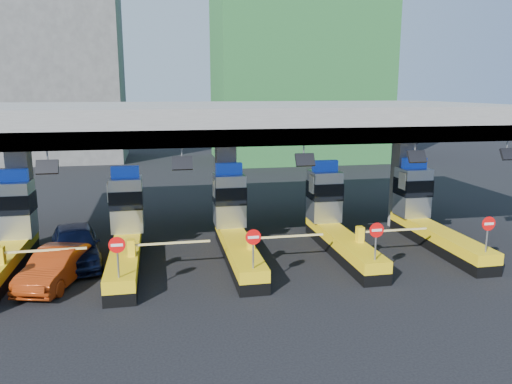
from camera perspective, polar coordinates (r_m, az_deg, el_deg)
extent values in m
plane|color=black|center=(23.98, -2.40, -7.18)|extent=(120.00, 120.00, 0.00)
cube|color=slate|center=(25.71, -3.56, 8.31)|extent=(28.00, 12.00, 1.50)
cube|color=#4C4C49|center=(20.13, -1.36, 6.27)|extent=(28.00, 0.60, 0.70)
cube|color=slate|center=(26.75, -25.20, -0.22)|extent=(1.00, 1.00, 5.50)
cube|color=slate|center=(26.15, -3.46, 0.64)|extent=(1.00, 1.00, 5.50)
cube|color=slate|center=(29.19, 16.38, 1.34)|extent=(1.00, 1.00, 5.50)
cylinder|color=slate|center=(20.32, -22.73, 3.71)|extent=(0.06, 0.06, 0.50)
cube|color=black|center=(20.17, -22.76, 2.65)|extent=(0.80, 0.38, 0.54)
cylinder|color=slate|center=(19.92, -8.48, 4.35)|extent=(0.06, 0.06, 0.50)
cube|color=black|center=(19.77, -8.42, 3.27)|extent=(0.80, 0.38, 0.54)
cylinder|color=slate|center=(20.76, 5.48, 4.72)|extent=(0.06, 0.06, 0.50)
cube|color=black|center=(20.62, 5.62, 3.68)|extent=(0.80, 0.38, 0.54)
cylinder|color=slate|center=(22.70, 17.72, 4.81)|extent=(0.06, 0.06, 0.50)
cube|color=black|center=(22.56, 17.91, 3.86)|extent=(0.80, 0.38, 0.54)
cylinder|color=slate|center=(25.17, 26.77, 4.74)|extent=(0.06, 0.06, 0.50)
cube|color=black|center=(25.05, 26.97, 3.88)|extent=(0.80, 0.38, 0.54)
cube|color=black|center=(23.65, -26.96, -8.12)|extent=(1.20, 8.00, 0.50)
cube|color=#E5B70C|center=(23.50, -27.07, -6.97)|extent=(1.20, 8.00, 0.50)
cube|color=#9EA3A8|center=(25.71, -25.74, -1.74)|extent=(1.50, 1.50, 2.60)
cube|color=black|center=(25.62, -25.81, -1.09)|extent=(1.56, 1.56, 0.90)
cube|color=#0C2DBF|center=(25.42, -26.05, 1.73)|extent=(1.30, 0.35, 0.55)
cube|color=#E5B70C|center=(22.13, -27.17, -6.46)|extent=(0.30, 0.35, 0.70)
cube|color=white|center=(21.69, -22.99, -6.16)|extent=(3.20, 0.08, 0.08)
cube|color=black|center=(22.77, -14.67, -7.94)|extent=(1.20, 8.00, 0.50)
cube|color=#E5B70C|center=(22.61, -14.73, -6.75)|extent=(1.20, 8.00, 0.50)
cube|color=#9EA3A8|center=(24.90, -14.55, -1.34)|extent=(1.50, 1.50, 2.60)
cube|color=black|center=(24.81, -14.59, -0.68)|extent=(1.56, 1.56, 0.90)
cube|color=#0C2DBF|center=(24.60, -14.74, 2.25)|extent=(1.30, 0.35, 0.55)
cube|color=white|center=(24.52, -16.53, 0.03)|extent=(0.06, 0.70, 0.90)
cylinder|color=slate|center=(18.92, -15.50, -7.56)|extent=(0.07, 0.07, 1.30)
cylinder|color=red|center=(18.71, -15.61, -5.85)|extent=(0.60, 0.04, 0.60)
cube|color=white|center=(18.68, -15.61, -5.87)|extent=(0.42, 0.02, 0.10)
cube|color=#E5B70C|center=(21.26, -14.06, -6.19)|extent=(0.30, 0.35, 0.70)
cube|color=white|center=(21.20, -9.59, -5.77)|extent=(3.20, 0.08, 0.08)
cube|color=black|center=(22.97, -2.02, -7.38)|extent=(1.20, 8.00, 0.50)
cube|color=#E5B70C|center=(22.81, -2.03, -6.19)|extent=(1.20, 8.00, 0.50)
cube|color=#9EA3A8|center=(25.08, -3.08, -0.89)|extent=(1.50, 1.50, 2.60)
cube|color=black|center=(25.00, -3.08, -0.22)|extent=(1.56, 1.56, 0.90)
cube|color=#0C2DBF|center=(24.79, -3.12, 2.68)|extent=(1.30, 0.35, 0.55)
cube|color=white|center=(24.55, -4.85, 0.48)|extent=(0.06, 0.70, 0.90)
cylinder|color=slate|center=(19.16, -0.32, -6.87)|extent=(0.07, 0.07, 1.30)
cylinder|color=red|center=(18.95, -0.31, -5.18)|extent=(0.60, 0.04, 0.60)
cube|color=white|center=(18.93, -0.29, -5.20)|extent=(0.42, 0.02, 0.10)
cube|color=#E5B70C|center=(21.56, -0.61, -5.58)|extent=(0.30, 0.35, 0.70)
cube|color=white|center=(21.88, 3.66, -5.07)|extent=(3.20, 0.08, 0.08)
cube|color=black|center=(24.22, 9.81, -6.53)|extent=(1.20, 8.00, 0.50)
cube|color=#E5B70C|center=(24.07, 9.85, -5.40)|extent=(1.20, 8.00, 0.50)
cube|color=#9EA3A8|center=(26.23, 7.80, -0.42)|extent=(1.50, 1.50, 2.60)
cube|color=black|center=(26.15, 7.83, 0.21)|extent=(1.56, 1.56, 0.90)
cube|color=#0C2DBF|center=(25.95, 7.89, 2.99)|extent=(1.30, 0.35, 0.55)
cube|color=white|center=(25.57, 6.36, 0.90)|extent=(0.06, 0.70, 0.90)
cylinder|color=slate|center=(20.65, 13.51, -5.83)|extent=(0.07, 0.07, 1.30)
cylinder|color=red|center=(20.45, 13.62, -4.25)|extent=(0.60, 0.04, 0.60)
cube|color=white|center=(20.43, 13.65, -4.27)|extent=(0.42, 0.02, 0.10)
cube|color=#E5B70C|center=(22.97, 11.79, -4.75)|extent=(0.30, 0.35, 0.70)
cube|color=white|center=(23.62, 15.50, -4.22)|extent=(3.20, 0.08, 0.08)
cube|color=black|center=(26.38, 20.06, -5.57)|extent=(1.20, 8.00, 0.50)
cube|color=#E5B70C|center=(26.24, 20.14, -4.52)|extent=(1.20, 8.00, 0.50)
cube|color=#9EA3A8|center=(28.24, 17.44, 0.01)|extent=(1.50, 1.50, 2.60)
cube|color=black|center=(28.16, 17.50, 0.60)|extent=(1.56, 1.56, 0.90)
cube|color=#0C2DBF|center=(27.97, 17.64, 3.18)|extent=(1.30, 0.35, 0.55)
cube|color=white|center=(27.47, 16.36, 1.25)|extent=(0.06, 0.70, 0.90)
cylinder|color=slate|center=(23.14, 24.88, -4.72)|extent=(0.07, 0.07, 1.30)
cylinder|color=red|center=(22.96, 25.05, -3.30)|extent=(0.60, 0.04, 0.60)
cube|color=white|center=(22.95, 25.09, -3.31)|extent=(0.42, 0.02, 0.10)
cube|color=#E5B70C|center=(25.30, 22.31, -3.87)|extent=(0.30, 0.35, 0.70)
cube|color=white|center=(26.21, 25.35, -3.38)|extent=(3.20, 0.08, 0.08)
cube|color=#1E5926|center=(56.93, 4.85, 17.93)|extent=(18.00, 12.00, 28.00)
cube|color=#4C4C49|center=(59.41, -21.94, 12.05)|extent=(14.00, 10.00, 18.00)
imported|color=black|center=(23.93, -19.94, -5.71)|extent=(3.00, 5.47, 1.76)
imported|color=maroon|center=(21.84, -21.84, -7.92)|extent=(2.71, 4.71, 1.47)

